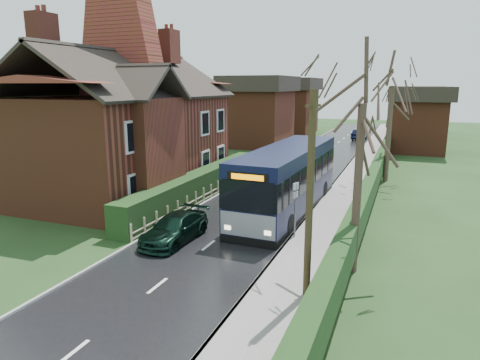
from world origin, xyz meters
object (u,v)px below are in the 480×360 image
at_px(car_silver, 249,171).
at_px(bus_stop_sign, 295,202).
at_px(bus, 287,180).
at_px(brick_house, 127,123).
at_px(car_green, 175,228).
at_px(telegraph_pole, 310,198).

xyz_separation_m(car_silver, bus_stop_sign, (6.00, -10.50, 1.06)).
xyz_separation_m(bus, car_silver, (-4.54, 6.40, -1.06)).
height_order(brick_house, bus_stop_sign, brick_house).
bearing_deg(car_green, car_silver, 97.03).
relative_size(car_silver, bus_stop_sign, 1.48).
relative_size(bus, bus_stop_sign, 4.42).
bearing_deg(brick_house, car_green, -43.56).
bearing_deg(brick_house, bus_stop_sign, -21.51).
bearing_deg(car_green, brick_house, 138.02).
distance_m(bus, car_green, 7.12).
xyz_separation_m(bus, bus_stop_sign, (1.46, -4.11, -0.00)).
bearing_deg(car_silver, car_green, -86.83).
height_order(bus, car_silver, bus).
distance_m(car_silver, bus_stop_sign, 12.14).
distance_m(brick_house, bus, 10.82).
height_order(car_green, bus_stop_sign, bus_stop_sign).
bearing_deg(car_silver, bus, -56.93).
bearing_deg(bus, telegraph_pole, -69.30).
height_order(car_silver, bus_stop_sign, bus_stop_sign).
bearing_deg(car_green, bus_stop_sign, 25.03).
distance_m(bus, bus_stop_sign, 4.36).
height_order(brick_house, telegraph_pole, brick_house).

